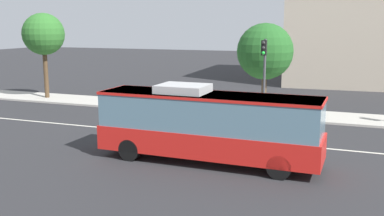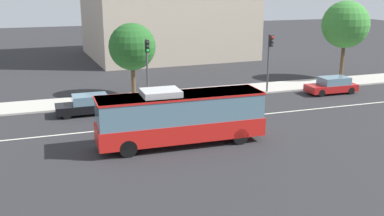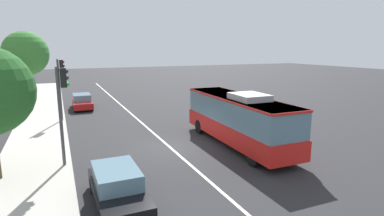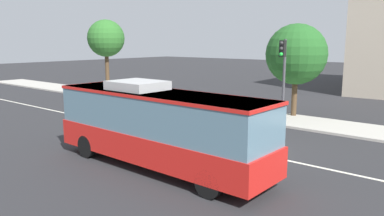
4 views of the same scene
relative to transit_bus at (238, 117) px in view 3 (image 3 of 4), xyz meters
name	(u,v)px [view 3 (image 3 of 4)]	position (x,y,z in m)	size (l,w,h in m)	color
ground_plane	(169,147)	(1.34, 4.13, -1.81)	(160.00, 160.00, 0.00)	#28282B
sidewalk_kerb	(34,164)	(1.34, 11.72, -1.74)	(80.00, 3.69, 0.14)	#B2ADA3
lane_centre_line	(169,147)	(1.34, 4.13, -1.80)	(76.00, 0.16, 0.01)	silver
transit_bus	(238,117)	(0.00, 0.00, 0.00)	(10.04, 2.64, 3.46)	red
sedan_black	(117,187)	(-4.56, 8.40, -1.09)	(4.51, 1.83, 1.46)	black
sedan_red	(82,101)	(16.59, 8.10, -1.09)	(4.52, 1.87, 1.46)	#B21919
traffic_light_near_corner	(61,79)	(11.26, 9.98, 1.75)	(0.34, 0.62, 5.20)	#47474C
traffic_light_mid_block	(62,100)	(0.42, 10.08, 1.75)	(0.34, 0.62, 5.20)	#47474C
street_tree_kerbside_left	(26,54)	(21.31, 13.12, 3.68)	(4.67, 4.67, 7.84)	#4C3823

